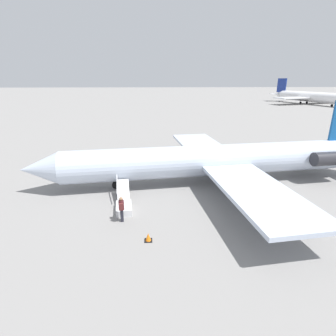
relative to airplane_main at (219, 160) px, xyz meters
name	(u,v)px	position (x,y,z in m)	size (l,w,h in m)	color
ground_plane	(207,183)	(0.99, 0.11, -2.15)	(600.00, 600.00, 0.00)	gray
airplane_main	(219,160)	(0.00, 0.00, 0.00)	(31.84, 24.22, 7.20)	silver
airplane_taxiing_distant	(309,97)	(-52.88, -76.52, 0.64)	(27.98, 36.49, 9.35)	white
boarding_stairs	(124,204)	(8.05, 4.85, -1.77)	(1.48, 4.11, 1.76)	silver
passenger	(121,208)	(7.98, 6.62, -1.15)	(0.36, 0.55, 1.74)	#23232D
traffic_cone_near_stairs	(148,237)	(6.21, 8.94, -1.92)	(0.45, 0.45, 0.50)	black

